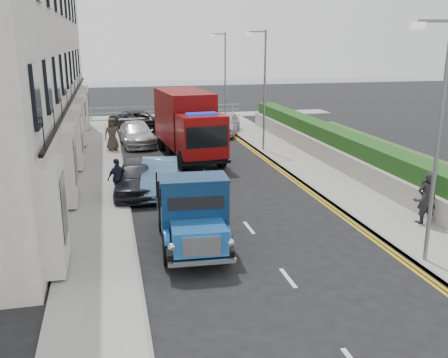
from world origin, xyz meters
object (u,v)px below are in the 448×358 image
Objects in this scene: bedford_lorry at (194,217)px; lamp_mid at (263,84)px; pedestrian_east_near at (427,199)px; lamp_far at (224,73)px; red_lorry at (188,123)px; lamp_near at (436,131)px; parked_car_front at (137,177)px.

lamp_mid is at bearing 67.79° from bedford_lorry.
lamp_mid is at bearing -73.25° from pedestrian_east_near.
lamp_far reaches higher than pedestrian_east_near.
lamp_far reaches higher than red_lorry.
lamp_near and lamp_mid have the same top height.
lamp_near is 0.97× the size of red_lorry.
parked_car_front is at bearing -138.01° from lamp_mid.
lamp_near is at bearing 62.85° from pedestrian_east_near.
bedford_lorry is 6.68m from parked_car_front.
parked_car_front is 11.58m from pedestrian_east_near.
lamp_far is (0.00, 10.00, 0.00)m from lamp_mid.
lamp_near is 16.00m from lamp_mid.
lamp_mid reaches higher than red_lorry.
lamp_mid and lamp_far have the same top height.
pedestrian_east_near is at bearing -81.79° from lamp_mid.
pedestrian_east_near reaches higher than parked_car_front.
pedestrian_east_near is (6.44, -12.73, -0.90)m from red_lorry.
lamp_near is at bearing -79.41° from red_lorry.
lamp_near is 12.33m from parked_car_front.
red_lorry is (1.90, 12.94, 0.85)m from bedford_lorry.
lamp_near is 1.00× the size of lamp_far.
lamp_near is 26.00m from lamp_far.
lamp_mid is at bearing -90.00° from lamp_far.
lamp_near is 7.45m from bedford_lorry.
lamp_mid is 1.60× the size of parked_car_front.
lamp_near is 1.60× the size of parked_car_front.
pedestrian_east_near is at bearing -85.29° from lamp_far.
lamp_near reaches higher than parked_car_front.
lamp_far is 1.60× the size of parked_car_front.
bedford_lorry is (-6.42, -13.53, -2.88)m from lamp_mid.
bedford_lorry is 13.10m from red_lorry.
bedford_lorry is at bearing -71.74° from parked_car_front.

